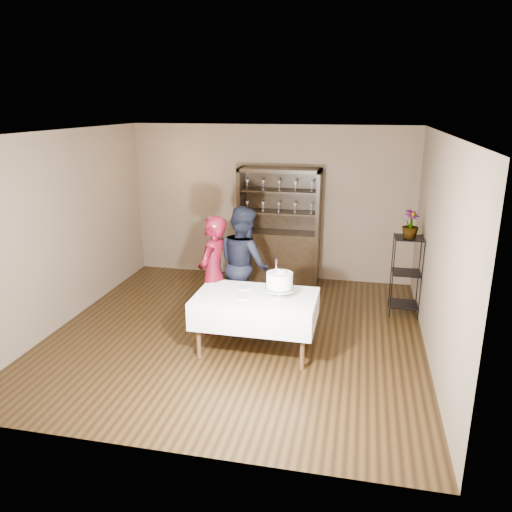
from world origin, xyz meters
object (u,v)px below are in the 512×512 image
object	(u,v)px
cake	(280,282)
potted_plant	(411,224)
man	(244,264)
china_hutch	(279,245)
cake_table	(256,309)
woman	(213,275)
plant_etagere	(406,272)

from	to	relation	value
cake	potted_plant	bearing A→B (deg)	44.14
man	potted_plant	bearing A→B (deg)	-116.35
china_hutch	cake	xyz separation A→B (m)	(0.45, -2.66, 0.29)
cake_table	woman	distance (m)	0.87
cake	potted_plant	xyz separation A→B (m)	(1.62, 1.57, 0.44)
woman	potted_plant	distance (m)	2.89
woman	cake	bearing A→B (deg)	73.61
cake	potted_plant	size ratio (longest dim) A/B	1.22
cake_table	woman	xyz separation A→B (m)	(-0.69, 0.48, 0.24)
woman	cake_table	bearing A→B (deg)	64.57
plant_etagere	cake_table	size ratio (longest dim) A/B	0.79
cake_table	potted_plant	distance (m)	2.61
woman	plant_etagere	bearing A→B (deg)	122.58
china_hutch	plant_etagere	xyz separation A→B (m)	(2.08, -1.05, -0.01)
plant_etagere	potted_plant	bearing A→B (deg)	-96.77
plant_etagere	man	bearing A→B (deg)	-163.73
cake	woman	bearing A→B (deg)	154.56
cake	potted_plant	world-z (taller)	potted_plant
plant_etagere	woman	size ratio (longest dim) A/B	0.74
china_hutch	cake	bearing A→B (deg)	-80.31
plant_etagere	woman	xyz separation A→B (m)	(-2.62, -1.14, 0.16)
cake_table	potted_plant	size ratio (longest dim) A/B	3.73
plant_etagere	cake_table	bearing A→B (deg)	-139.97
potted_plant	china_hutch	bearing A→B (deg)	152.34
china_hutch	plant_etagere	size ratio (longest dim) A/B	1.67
plant_etagere	potted_plant	world-z (taller)	potted_plant
china_hutch	plant_etagere	world-z (taller)	china_hutch
man	cake	size ratio (longest dim) A/B	3.38
china_hutch	cake	distance (m)	2.71
potted_plant	man	bearing A→B (deg)	-164.54
woman	cake	size ratio (longest dim) A/B	3.28
cake_table	potted_plant	world-z (taller)	potted_plant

